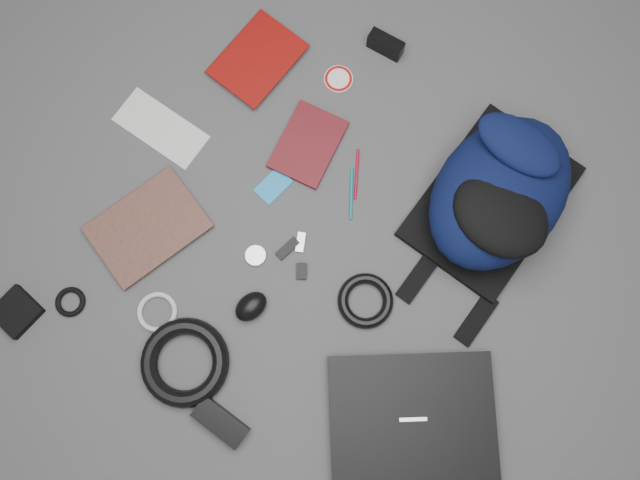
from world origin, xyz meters
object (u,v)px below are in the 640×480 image
at_px(mouse, 251,306).
at_px(pouch, 16,312).
at_px(textbook_red, 233,41).
at_px(laptop, 412,419).
at_px(power_brick, 221,422).
at_px(comic_book, 126,197).
at_px(compact_camera, 386,45).
at_px(backpack, 500,193).
at_px(dvd_case, 308,145).

xyz_separation_m(mouse, pouch, (-0.50, -0.26, -0.01)).
relative_size(textbook_red, pouch, 2.42).
height_order(laptop, pouch, laptop).
xyz_separation_m(power_brick, pouch, (-0.56, 0.01, -0.00)).
distance_m(comic_book, compact_camera, 0.77).
bearing_deg(backpack, comic_book, -144.15).
bearing_deg(dvd_case, backpack, 7.49).
xyz_separation_m(laptop, pouch, (-0.96, -0.19, -0.01)).
bearing_deg(pouch, compact_camera, 63.26).
bearing_deg(laptop, power_brick, 179.18).
xyz_separation_m(dvd_case, mouse, (0.06, -0.43, 0.01)).
distance_m(laptop, mouse, 0.46).
distance_m(dvd_case, pouch, 0.82).
relative_size(laptop, compact_camera, 4.05).
xyz_separation_m(compact_camera, mouse, (-0.01, -0.76, -0.00)).
distance_m(comic_book, power_brick, 0.60).
xyz_separation_m(backpack, laptop, (0.04, -0.56, -0.08)).
height_order(comic_book, pouch, pouch).
xyz_separation_m(textbook_red, dvd_case, (0.30, -0.17, -0.00)).
bearing_deg(compact_camera, mouse, -86.19).
xyz_separation_m(textbook_red, pouch, (-0.14, -0.86, -0.00)).
bearing_deg(power_brick, dvd_case, 109.71).
xyz_separation_m(backpack, dvd_case, (-0.48, -0.06, -0.09)).
bearing_deg(power_brick, mouse, 112.37).
bearing_deg(comic_book, compact_camera, 84.61).
bearing_deg(comic_book, dvd_case, 69.93).
bearing_deg(backpack, textbook_red, -177.03).
xyz_separation_m(textbook_red, power_brick, (0.42, -0.87, 0.00)).
height_order(backpack, textbook_red, backpack).
relative_size(comic_book, compact_camera, 2.83).
height_order(backpack, pouch, backpack).
relative_size(comic_book, pouch, 2.83).
bearing_deg(pouch, laptop, 11.16).
relative_size(textbook_red, dvd_case, 1.15).
distance_m(backpack, textbook_red, 0.79).
bearing_deg(dvd_case, power_brick, -80.66).
xyz_separation_m(dvd_case, compact_camera, (0.07, 0.33, 0.02)).
xyz_separation_m(mouse, power_brick, (0.06, -0.27, -0.01)).
distance_m(backpack, laptop, 0.57).
distance_m(textbook_red, power_brick, 0.96).
bearing_deg(dvd_case, comic_book, -137.19).
distance_m(laptop, comic_book, 0.88).
bearing_deg(pouch, mouse, 27.06).
bearing_deg(power_brick, backpack, 75.06).
relative_size(laptop, dvd_case, 1.94).
bearing_deg(mouse, pouch, -129.28).
height_order(laptop, dvd_case, laptop).
bearing_deg(power_brick, comic_book, 151.21).
relative_size(backpack, mouse, 5.44).
relative_size(mouse, pouch, 0.89).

